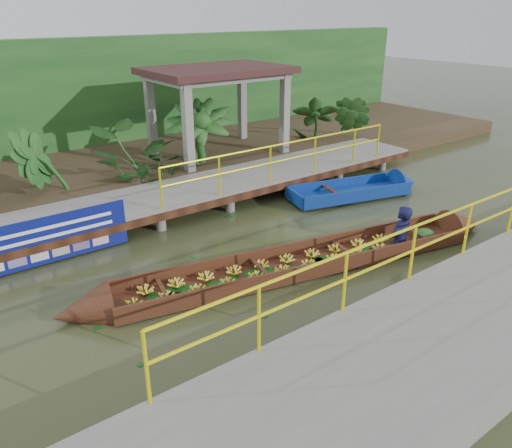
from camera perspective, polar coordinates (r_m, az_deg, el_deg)
ground at (r=10.58m, az=0.75°, el=-4.11°), size 80.00×80.00×0.00m
land_strip at (r=16.65m, az=-15.23°, el=6.37°), size 30.00×8.00×0.45m
far_dock at (r=13.05m, az=-8.37°, el=3.43°), size 16.00×2.06×1.66m
near_dock at (r=8.76m, az=23.62°, el=-10.44°), size 18.00×2.40×1.73m
pavilion at (r=16.39m, az=-4.47°, el=16.14°), size 4.40×3.00×3.00m
foliage_backdrop at (r=18.57m, az=-18.87°, el=13.31°), size 30.00×0.80×4.00m
vendor_boat at (r=10.34m, az=7.14°, el=-3.46°), size 9.65×2.93×2.15m
moored_blue_boat at (r=14.67m, az=13.73°, el=4.00°), size 4.08×1.96×0.94m
blue_banner at (r=11.03m, az=-22.46°, el=-1.60°), size 3.25×0.04×1.01m
tropical_plants at (r=15.15m, az=-6.65°, el=9.21°), size 14.20×1.20×1.50m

